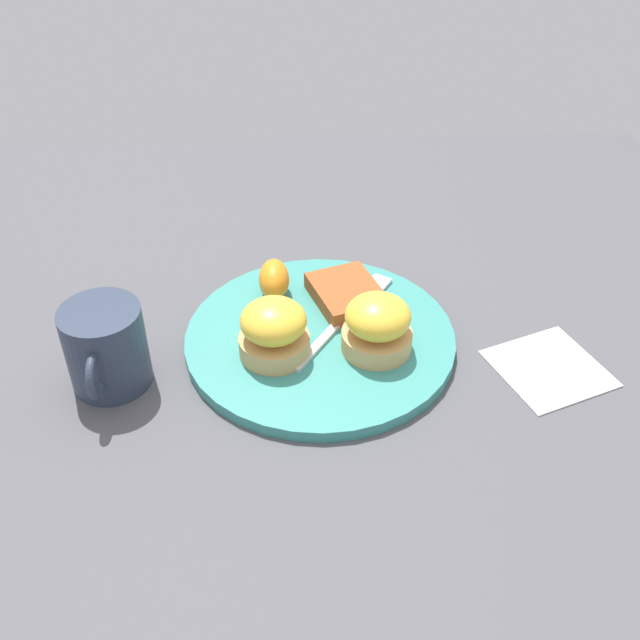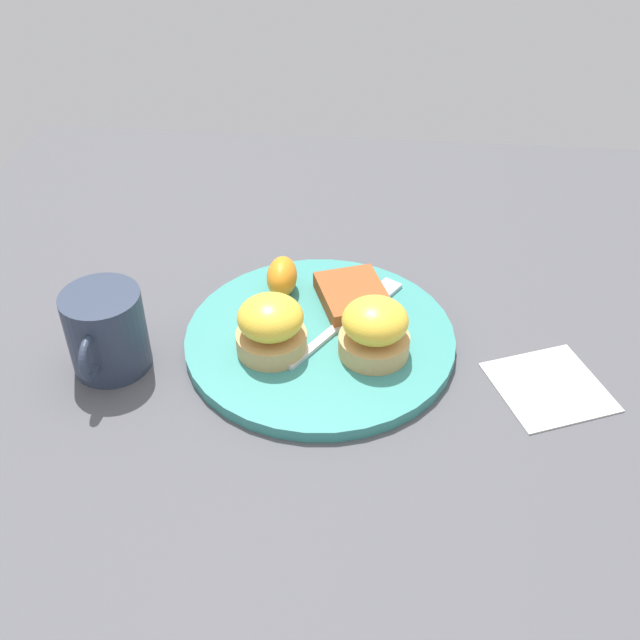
% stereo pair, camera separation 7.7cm
% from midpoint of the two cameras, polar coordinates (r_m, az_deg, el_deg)
% --- Properties ---
extents(ground_plane, '(1.10, 1.10, 0.00)m').
position_cam_midpoint_polar(ground_plane, '(0.85, 2.59, -1.90)').
color(ground_plane, '#4C4C51').
extents(plate, '(0.30, 0.30, 0.01)m').
position_cam_midpoint_polar(plate, '(0.85, 2.61, -1.53)').
color(plate, teal).
rests_on(plate, ground_plane).
extents(sandwich_benedict_left, '(0.08, 0.08, 0.07)m').
position_cam_midpoint_polar(sandwich_benedict_left, '(0.80, -1.03, -0.61)').
color(sandwich_benedict_left, tan).
rests_on(sandwich_benedict_left, plate).
extents(sandwich_benedict_right, '(0.08, 0.08, 0.07)m').
position_cam_midpoint_polar(sandwich_benedict_right, '(0.80, 6.94, -0.84)').
color(sandwich_benedict_right, tan).
rests_on(sandwich_benedict_right, plate).
extents(hashbrown_patty, '(0.11, 0.10, 0.02)m').
position_cam_midpoint_polar(hashbrown_patty, '(0.88, 5.02, 1.75)').
color(hashbrown_patty, '#9A4F25').
rests_on(hashbrown_patty, plate).
extents(orange_wedge, '(0.06, 0.04, 0.04)m').
position_cam_midpoint_polar(orange_wedge, '(0.89, -0.45, 3.23)').
color(orange_wedge, orange).
rests_on(orange_wedge, plate).
extents(fork, '(0.18, 0.12, 0.00)m').
position_cam_midpoint_polar(fork, '(0.87, 5.14, 0.20)').
color(fork, silver).
rests_on(fork, plate).
extents(cup, '(0.11, 0.08, 0.09)m').
position_cam_midpoint_polar(cup, '(0.81, -13.42, -0.96)').
color(cup, '#2D384C').
rests_on(cup, ground_plane).
extents(napkin, '(0.14, 0.14, 0.00)m').
position_cam_midpoint_polar(napkin, '(0.84, 19.60, -4.88)').
color(napkin, white).
rests_on(napkin, ground_plane).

